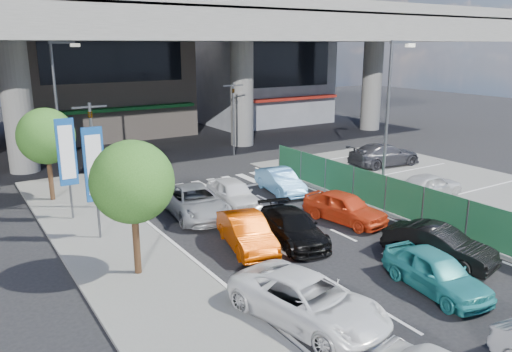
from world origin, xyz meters
TOP-DOWN VIEW (x-y plane):
  - ground at (0.00, 0.00)m, footprint 120.00×120.00m
  - parking_lot at (11.00, 2.00)m, footprint 12.00×28.00m
  - sidewalk_left at (-7.00, 4.00)m, footprint 4.00×30.00m
  - fence_run at (5.30, 1.00)m, footprint 0.16×22.00m
  - expressway at (0.00, 22.00)m, footprint 64.00×14.00m
  - building_center at (0.00, 32.97)m, footprint 14.00×10.90m
  - building_east at (16.00, 31.97)m, footprint 12.00×10.90m
  - traffic_light_left at (-6.20, 12.00)m, footprint 1.60×1.24m
  - traffic_light_right at (5.50, 19.00)m, footprint 1.60×1.24m
  - street_lamp_right at (7.17, 6.00)m, footprint 1.65×0.22m
  - street_lamp_left at (-6.33, 18.00)m, footprint 1.65×0.22m
  - signboard_near at (-7.20, 7.99)m, footprint 0.80×0.14m
  - signboard_far at (-7.60, 10.99)m, footprint 0.80×0.14m
  - tree_near at (-7.00, 4.00)m, footprint 2.80×2.80m
  - tree_far at (-7.80, 14.50)m, footprint 2.80×2.80m
  - sedan_white_mid_left at (-3.87, -1.53)m, footprint 3.26×5.33m
  - taxi_teal_mid at (0.82, -2.25)m, footprint 2.14×4.14m
  - hatch_black_mid_right at (2.77, -0.84)m, footprint 2.32×4.27m
  - taxi_orange_left at (-2.55, 4.06)m, footprint 2.31×4.28m
  - sedan_black_mid at (-0.60, 3.61)m, footprint 2.60×4.59m
  - taxi_orange_right at (2.77, 4.24)m, footprint 2.30×4.26m
  - wagon_silver_front_left at (-2.60, 8.62)m, footprint 2.82×5.19m
  - sedan_white_front_mid at (-0.41, 8.81)m, footprint 2.03×4.19m
  - kei_truck_front_right at (2.93, 9.54)m, footprint 2.00×4.11m
  - crossing_wagon_silver at (-2.14, 18.81)m, footprint 4.64×2.39m
  - parked_sedan_white at (8.83, 4.51)m, footprint 3.92×1.61m
  - parked_sedan_dgrey at (12.14, 10.78)m, footprint 5.21×2.50m
  - traffic_cone at (5.74, 3.89)m, footprint 0.37×0.37m

SIDE VIEW (x-z plane):
  - ground at x=0.00m, z-range 0.00..0.00m
  - parking_lot at x=11.00m, z-range 0.00..0.06m
  - sidewalk_left at x=-7.00m, z-range 0.00..0.12m
  - traffic_cone at x=5.74m, z-range 0.06..0.71m
  - crossing_wagon_silver at x=-2.14m, z-range 0.00..1.25m
  - sedan_black_mid at x=-0.60m, z-range 0.00..1.25m
  - kei_truck_front_right at x=2.93m, z-range 0.00..1.30m
  - hatch_black_mid_right at x=2.77m, z-range 0.00..1.34m
  - taxi_orange_left at x=-2.55m, z-range 0.00..1.34m
  - taxi_teal_mid at x=0.82m, z-range 0.00..1.35m
  - taxi_orange_right at x=2.77m, z-range 0.00..1.38m
  - sedan_white_mid_left at x=-3.87m, z-range 0.00..1.38m
  - wagon_silver_front_left at x=-2.60m, z-range 0.00..1.38m
  - sedan_white_front_mid at x=-0.41m, z-range 0.00..1.38m
  - parked_sedan_white at x=8.83m, z-range 0.06..1.39m
  - parked_sedan_dgrey at x=12.14m, z-range 0.06..1.53m
  - fence_run at x=5.30m, z-range 0.00..1.80m
  - signboard_near at x=-7.20m, z-range 0.71..5.41m
  - signboard_far at x=-7.60m, z-range 0.71..5.41m
  - tree_near at x=-7.00m, z-range 0.99..5.79m
  - tree_far at x=-7.80m, z-range 0.99..5.79m
  - traffic_light_left at x=-6.20m, z-range 1.34..6.54m
  - traffic_light_right at x=5.50m, z-range 1.34..6.54m
  - street_lamp_right at x=7.17m, z-range 0.77..8.77m
  - street_lamp_left at x=-6.33m, z-range 0.77..8.77m
  - building_east at x=16.00m, z-range -0.01..11.99m
  - building_center at x=0.00m, z-range -0.01..14.99m
  - expressway at x=0.00m, z-range 3.39..14.14m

